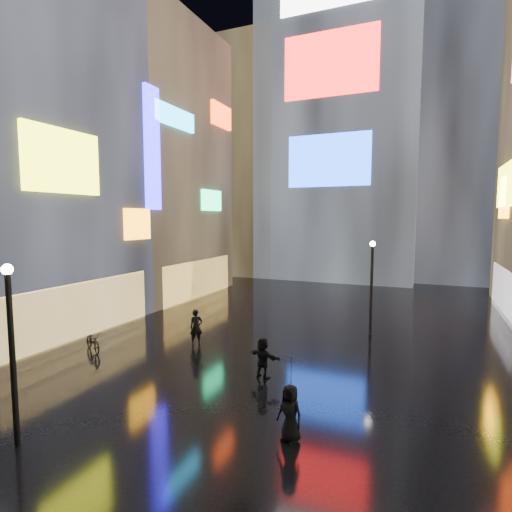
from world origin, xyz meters
The scene contains 13 objects.
ground centered at (0.00, 20.00, 0.00)m, with size 140.00×140.00×0.00m, color black.
building_left_mid centered at (-15.98, 14.01, 11.97)m, with size 10.28×12.70×24.00m.
building_left_far centered at (-15.98, 26.00, 10.98)m, with size 10.28×12.00×22.00m.
tower_main centered at (-3.00, 43.97, 21.01)m, with size 16.00×14.20×42.00m.
tower_flank_right centered at (9.00, 46.00, 17.00)m, with size 12.00×12.00×34.00m, color black.
tower_flank_left centered at (-14.00, 42.00, 13.00)m, with size 10.00×10.00×26.00m, color black.
lamp_near centered at (-4.55, 5.32, 2.94)m, with size 0.30×0.30×5.20m.
lamp_far centered at (3.31, 20.40, 2.94)m, with size 0.30×0.30×5.20m.
pedestrian_4 centered at (2.53, 8.59, 0.83)m, with size 0.81×0.53×1.66m, color black.
pedestrian_5 centered at (0.07, 12.55, 0.82)m, with size 1.51×0.48×1.63m, color black.
pedestrian_6 centered at (-4.63, 15.09, 0.90)m, with size 0.66×0.43×1.81m, color black.
umbrella_2 centered at (2.53, 8.59, 2.09)m, with size 0.94×0.96×0.86m, color black.
bicycle centered at (-8.73, 12.29, 0.49)m, with size 0.65×1.88×0.99m, color black.
Camera 1 is at (5.96, -1.95, 6.45)m, focal length 28.00 mm.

